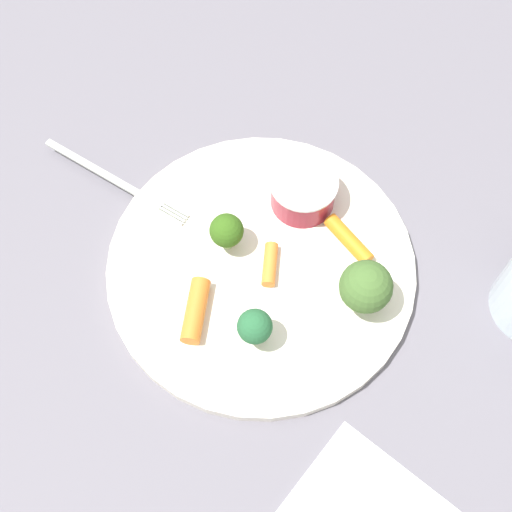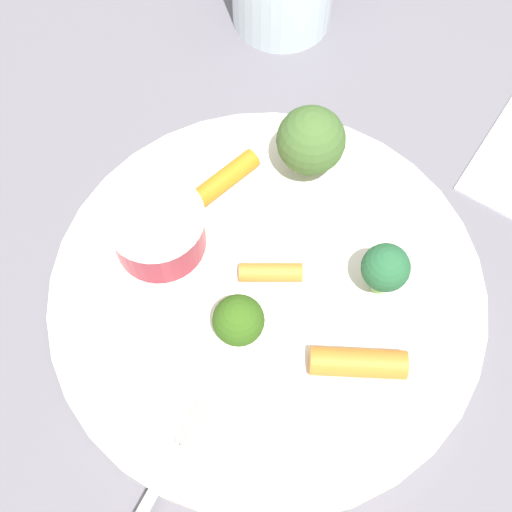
# 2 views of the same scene
# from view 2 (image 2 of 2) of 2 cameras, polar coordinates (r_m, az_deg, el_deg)

# --- Properties ---
(ground_plane) EXTENTS (2.40, 2.40, 0.00)m
(ground_plane) POSITION_cam_2_polar(r_m,az_deg,el_deg) (0.44, 0.96, -3.36)
(ground_plane) COLOR slate
(plate) EXTENTS (0.28, 0.28, 0.01)m
(plate) POSITION_cam_2_polar(r_m,az_deg,el_deg) (0.43, 0.97, -3.05)
(plate) COLOR silver
(plate) RESTS_ON ground_plane
(sauce_cup) EXTENTS (0.06, 0.06, 0.04)m
(sauce_cup) POSITION_cam_2_polar(r_m,az_deg,el_deg) (0.43, -8.37, 2.24)
(sauce_cup) COLOR maroon
(sauce_cup) RESTS_ON plate
(broccoli_floret_0) EXTENTS (0.03, 0.03, 0.04)m
(broccoli_floret_0) POSITION_cam_2_polar(r_m,az_deg,el_deg) (0.39, -1.50, -5.55)
(broccoli_floret_0) COLOR #98BA74
(broccoli_floret_0) RESTS_ON plate
(broccoli_floret_1) EXTENTS (0.03, 0.03, 0.04)m
(broccoli_floret_1) POSITION_cam_2_polar(r_m,az_deg,el_deg) (0.41, 10.96, -1.06)
(broccoli_floret_1) COLOR #86B469
(broccoli_floret_1) RESTS_ON plate
(broccoli_floret_2) EXTENTS (0.05, 0.05, 0.06)m
(broccoli_floret_2) POSITION_cam_2_polar(r_m,az_deg,el_deg) (0.44, 4.70, 9.76)
(broccoli_floret_2) COLOR #8EC06E
(broccoli_floret_2) RESTS_ON plate
(carrot_stick_0) EXTENTS (0.02, 0.04, 0.01)m
(carrot_stick_0) POSITION_cam_2_polar(r_m,az_deg,el_deg) (0.42, 0.77, -1.30)
(carrot_stick_0) COLOR orange
(carrot_stick_0) RESTS_ON plate
(carrot_stick_1) EXTENTS (0.03, 0.06, 0.02)m
(carrot_stick_1) POSITION_cam_2_polar(r_m,az_deg,el_deg) (0.40, 8.69, -8.99)
(carrot_stick_1) COLOR orange
(carrot_stick_1) RESTS_ON plate
(carrot_stick_2) EXTENTS (0.05, 0.04, 0.01)m
(carrot_stick_2) POSITION_cam_2_polar(r_m,az_deg,el_deg) (0.46, -2.75, 6.52)
(carrot_stick_2) COLOR orange
(carrot_stick_2) RESTS_ON plate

